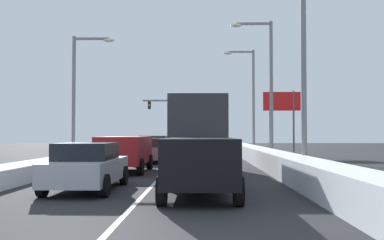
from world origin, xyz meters
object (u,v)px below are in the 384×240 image
Objects in this scene: suv_charcoal_center_lane_fourth at (155,144)px; street_lamp_left_mid at (80,87)px; box_truck_right_lane_second at (198,132)px; street_lamp_right_mid at (266,79)px; traffic_light_gantry at (197,110)px; sedan_green_right_lane_fifth at (203,145)px; sedan_gray_center_lane_third at (149,151)px; suv_tan_right_lane_fourth at (203,144)px; street_lamp_right_far at (250,93)px; suv_red_center_lane_second at (125,150)px; roadside_sign_right at (282,108)px; sedan_silver_center_lane_nearest at (87,166)px; sedan_white_center_lane_fifth at (167,145)px; sedan_navy_right_lane_third at (202,150)px; suv_black_right_lane_nearest at (200,161)px; street_lamp_right_near at (295,59)px.

suv_charcoal_center_lane_fourth is 9.03m from street_lamp_left_mid.
box_truck_right_lane_second is 9.43m from street_lamp_right_mid.
street_lamp_right_mid is at bearing -80.09° from traffic_light_gantry.
sedan_green_right_lane_fifth is at bearing 61.12° from street_lamp_left_mid.
traffic_light_gantry is at bearing 99.91° from street_lamp_right_mid.
sedan_gray_center_lane_third is (-3.44, -13.97, 0.00)m from sedan_green_right_lane_fifth.
suv_charcoal_center_lane_fourth is (-3.71, -0.41, 0.00)m from suv_tan_right_lane_fourth.
sedan_green_right_lane_fifth is 7.13m from street_lamp_right_far.
suv_red_center_lane_second is at bearing -114.58° from street_lamp_right_far.
roadside_sign_right is (10.19, 10.39, 3.25)m from sedan_gray_center_lane_third.
box_truck_right_lane_second is 14.66m from suv_tan_right_lane_fourth.
traffic_light_gantry is 1.18× the size of street_lamp_right_mid.
sedan_white_center_lane_fifth is (0.40, 27.62, 0.00)m from sedan_silver_center_lane_nearest.
suv_charcoal_center_lane_fourth is at bearing 103.75° from box_truck_right_lane_second.
sedan_white_center_lane_fifth is 16.15m from street_lamp_right_mid.
suv_tan_right_lane_fourth is 11.45m from street_lamp_left_mid.
street_lamp_left_mid is at bearing -169.66° from sedan_navy_right_lane_third.
street_lamp_right_far reaches higher than suv_black_right_lane_nearest.
suv_black_right_lane_nearest and suv_red_center_lane_second have the same top height.
suv_red_center_lane_second is (-3.46, 0.46, -0.88)m from box_truck_right_lane_second.
suv_tan_right_lane_fourth is (0.13, 22.21, 0.00)m from suv_black_right_lane_nearest.
street_lamp_left_mid reaches higher than traffic_light_gantry.
suv_tan_right_lane_fourth is 7.98m from roadside_sign_right.
suv_black_right_lane_nearest is 29.10m from sedan_white_center_lane_fifth.
sedan_white_center_lane_fifth is 0.42× the size of traffic_light_gantry.
sedan_green_right_lane_fifth is at bearing 152.10° from roadside_sign_right.
street_lamp_left_mid is at bearing 117.41° from suv_black_right_lane_nearest.
suv_charcoal_center_lane_fourth is (-0.02, 13.76, 0.00)m from suv_red_center_lane_second.
sedan_navy_right_lane_third is at bearing -126.98° from roadside_sign_right.
suv_charcoal_center_lane_fourth is at bearing 90.10° from suv_red_center_lane_second.
street_lamp_right_mid is (0.21, 9.63, 0.41)m from street_lamp_right_near.
street_lamp_left_mid is (-4.02, 6.58, 3.74)m from suv_red_center_lane_second.
street_lamp_right_mid is at bearing -61.75° from sedan_white_center_lane_fifth.
street_lamp_right_far is at bearing -28.65° from sedan_white_center_lane_fifth.
box_truck_right_lane_second reaches higher than suv_black_right_lane_nearest.
suv_charcoal_center_lane_fourth is 18.24m from street_lamp_right_near.
suv_red_center_lane_second is 1.09× the size of sedan_gray_center_lane_third.
sedan_silver_center_lane_nearest is at bearing -90.84° from sedan_white_center_lane_fifth.
suv_tan_right_lane_fourth is at bearing 65.63° from sedan_gray_center_lane_third.
traffic_light_gantry is 17.48m from street_lamp_right_far.
sedan_green_right_lane_fifth is 0.82× the size of roadside_sign_right.
suv_red_center_lane_second is 8.57m from street_lamp_left_mid.
sedan_white_center_lane_fifth is 0.82× the size of roadside_sign_right.
sedan_green_right_lane_fifth is 13.67m from traffic_light_gantry.
traffic_light_gantry reaches higher than sedan_white_center_lane_fifth.
street_lamp_right_far is at bearing 71.81° from sedan_silver_center_lane_nearest.
street_lamp_right_mid is 1.13× the size of street_lamp_left_mid.
roadside_sign_right reaches higher than sedan_green_right_lane_fifth.
sedan_white_center_lane_fifth is at bearing 72.95° from street_lamp_left_mid.
suv_red_center_lane_second is 19.05m from street_lamp_right_far.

